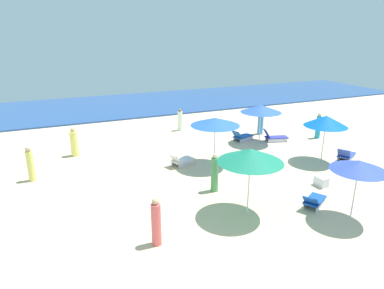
% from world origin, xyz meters
% --- Properties ---
extents(ocean, '(60.00, 10.38, 0.12)m').
position_xyz_m(ocean, '(0.00, 24.81, 0.06)').
color(ocean, '#264B90').
rests_on(ocean, ground_plane).
extents(umbrella_0, '(1.92, 1.92, 2.28)m').
position_xyz_m(umbrella_0, '(5.11, 2.22, 2.09)').
color(umbrella_0, silver).
rests_on(umbrella_0, ground_plane).
extents(lounge_chair_0_0, '(1.40, 1.12, 0.63)m').
position_xyz_m(lounge_chair_0_0, '(4.55, 3.48, 0.25)').
color(lounge_chair_0_0, silver).
rests_on(lounge_chair_0_0, ground_plane).
extents(umbrella_1, '(2.35, 2.35, 2.57)m').
position_xyz_m(umbrella_1, '(1.89, 4.01, 2.32)').
color(umbrella_1, silver).
rests_on(umbrella_1, ground_plane).
extents(umbrella_2, '(2.40, 2.40, 2.32)m').
position_xyz_m(umbrella_2, '(7.07, 10.99, 2.10)').
color(umbrella_2, silver).
rests_on(umbrella_2, ground_plane).
extents(lounge_chair_2_0, '(1.57, 0.95, 0.77)m').
position_xyz_m(lounge_chair_2_0, '(8.12, 10.88, 0.26)').
color(lounge_chair_2_0, silver).
rests_on(lounge_chair_2_0, ground_plane).
extents(lounge_chair_2_1, '(1.52, 0.98, 0.73)m').
position_xyz_m(lounge_chair_2_1, '(6.34, 11.77, 0.27)').
color(lounge_chair_2_1, silver).
rests_on(lounge_chair_2_1, ground_plane).
extents(umbrella_3, '(2.41, 2.41, 2.46)m').
position_xyz_m(umbrella_3, '(2.95, 8.82, 2.27)').
color(umbrella_3, silver).
rests_on(umbrella_3, ground_plane).
extents(lounge_chair_3_0, '(1.43, 1.03, 0.71)m').
position_xyz_m(lounge_chair_3_0, '(1.42, 9.49, 0.26)').
color(lounge_chair_3_0, silver).
rests_on(lounge_chair_3_0, ground_plane).
extents(umbrella_4, '(2.14, 2.14, 2.45)m').
position_xyz_m(umbrella_4, '(8.27, 7.09, 2.17)').
color(umbrella_4, silver).
rests_on(umbrella_4, ground_plane).
extents(lounge_chair_4_0, '(1.47, 1.17, 0.75)m').
position_xyz_m(lounge_chair_4_0, '(9.57, 6.72, 0.29)').
color(lounge_chair_4_0, silver).
rests_on(lounge_chair_4_0, ground_plane).
extents(beachgoer_0, '(0.43, 0.43, 1.54)m').
position_xyz_m(beachgoer_0, '(8.18, 12.55, 0.71)').
color(beachgoer_0, '#4696CD').
rests_on(beachgoer_0, ground_plane).
extents(beachgoer_1, '(0.44, 0.44, 1.51)m').
position_xyz_m(beachgoer_1, '(3.66, 15.39, 0.71)').
color(beachgoer_1, white).
rests_on(beachgoer_1, ground_plane).
extents(beachgoer_2, '(0.38, 0.38, 1.63)m').
position_xyz_m(beachgoer_2, '(11.00, 10.37, 0.77)').
color(beachgoer_2, '#2599BA').
rests_on(beachgoer_2, ground_plane).
extents(beachgoer_3, '(0.38, 0.38, 1.62)m').
position_xyz_m(beachgoer_3, '(-1.75, 3.53, 0.76)').
color(beachgoer_3, '#E55E60').
rests_on(beachgoer_3, ground_plane).
extents(beachgoer_4, '(0.37, 0.37, 1.63)m').
position_xyz_m(beachgoer_4, '(-5.45, 10.40, 0.78)').
color(beachgoer_4, '#ECE46D').
rests_on(beachgoer_4, ground_plane).
extents(beachgoer_5, '(0.56, 0.56, 1.58)m').
position_xyz_m(beachgoer_5, '(-3.36, 13.03, 0.72)').
color(beachgoer_5, '#F9E873').
rests_on(beachgoer_5, ground_plane).
extents(beachgoer_6, '(0.33, 0.33, 1.69)m').
position_xyz_m(beachgoer_6, '(1.65, 6.23, 0.79)').
color(beachgoer_6, '#4F9259').
rests_on(beachgoer_6, ground_plane).
extents(cooler_box_2, '(0.38, 0.58, 0.43)m').
position_xyz_m(cooler_box_2, '(6.14, 4.80, 0.22)').
color(cooler_box_2, silver).
rests_on(cooler_box_2, ground_plane).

